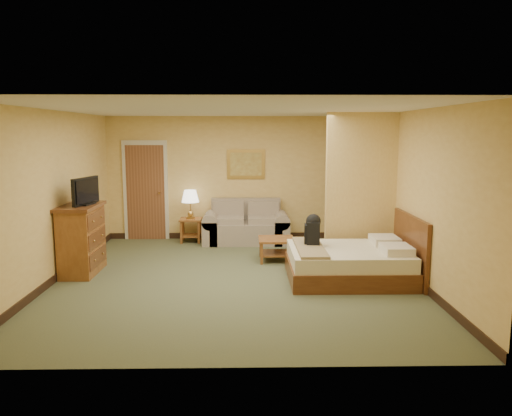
{
  "coord_description": "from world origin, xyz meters",
  "views": [
    {
      "loc": [
        0.18,
        -7.56,
        2.27
      ],
      "look_at": [
        0.34,
        0.6,
        1.02
      ],
      "focal_mm": 35.0,
      "sensor_mm": 36.0,
      "label": 1
    }
  ],
  "objects_px": {
    "coffee_table": "(276,245)",
    "dresser": "(82,239)",
    "bed": "(353,262)",
    "loveseat": "(246,229)"
  },
  "relations": [
    {
      "from": "loveseat",
      "to": "dresser",
      "type": "relative_size",
      "value": 1.58
    },
    {
      "from": "coffee_table",
      "to": "dresser",
      "type": "relative_size",
      "value": 0.56
    },
    {
      "from": "loveseat",
      "to": "coffee_table",
      "type": "xyz_separation_m",
      "value": [
        0.54,
        -1.48,
        -0.0
      ]
    },
    {
      "from": "coffee_table",
      "to": "dresser",
      "type": "bearing_deg",
      "value": -166.94
    },
    {
      "from": "loveseat",
      "to": "bed",
      "type": "distance_m",
      "value": 3.14
    },
    {
      "from": "loveseat",
      "to": "bed",
      "type": "height_order",
      "value": "bed"
    },
    {
      "from": "coffee_table",
      "to": "dresser",
      "type": "xyz_separation_m",
      "value": [
        -3.19,
        -0.74,
        0.28
      ]
    },
    {
      "from": "coffee_table",
      "to": "dresser",
      "type": "height_order",
      "value": "dresser"
    },
    {
      "from": "dresser",
      "to": "bed",
      "type": "distance_m",
      "value": 4.33
    },
    {
      "from": "dresser",
      "to": "bed",
      "type": "relative_size",
      "value": 0.59
    }
  ]
}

